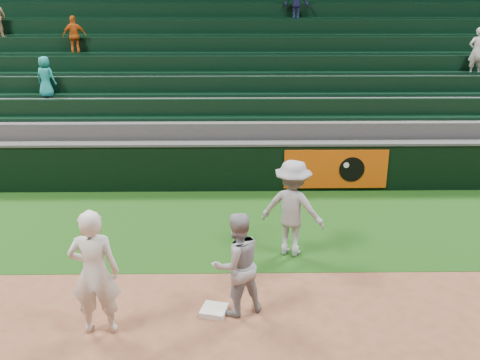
# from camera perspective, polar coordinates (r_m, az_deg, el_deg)

# --- Properties ---
(ground) EXTENTS (70.00, 70.00, 0.00)m
(ground) POSITION_cam_1_polar(r_m,az_deg,el_deg) (9.09, -3.40, -12.76)
(ground) COLOR brown
(ground) RESTS_ON ground
(foul_grass) EXTENTS (36.00, 4.20, 0.01)m
(foul_grass) POSITION_cam_1_polar(r_m,az_deg,el_deg) (11.72, -2.79, -4.81)
(foul_grass) COLOR #12390E
(foul_grass) RESTS_ON ground
(first_base) EXTENTS (0.48, 0.48, 0.09)m
(first_base) POSITION_cam_1_polar(r_m,az_deg,el_deg) (8.77, -2.77, -13.72)
(first_base) COLOR white
(first_base) RESTS_ON ground
(first_baseman) EXTENTS (0.74, 0.51, 1.98)m
(first_baseman) POSITION_cam_1_polar(r_m,az_deg,el_deg) (8.16, -15.26, -9.52)
(first_baseman) COLOR silver
(first_baseman) RESTS_ON ground
(baserunner) EXTENTS (1.02, 0.94, 1.70)m
(baserunner) POSITION_cam_1_polar(r_m,az_deg,el_deg) (8.38, -0.35, -8.95)
(baserunner) COLOR #A0A2AA
(baserunner) RESTS_ON ground
(base_coach) EXTENTS (1.40, 1.11, 1.89)m
(base_coach) POSITION_cam_1_polar(r_m,az_deg,el_deg) (10.17, 5.61, -3.02)
(base_coach) COLOR #9EA1AC
(base_coach) RESTS_ON foul_grass
(field_wall) EXTENTS (36.00, 0.45, 1.25)m
(field_wall) POSITION_cam_1_polar(r_m,az_deg,el_deg) (13.54, -2.43, 1.50)
(field_wall) COLOR black
(field_wall) RESTS_ON ground
(stadium_seating) EXTENTS (36.00, 5.95, 5.12)m
(stadium_seating) POSITION_cam_1_polar(r_m,az_deg,el_deg) (16.92, -2.24, 8.98)
(stadium_seating) COLOR #3B3B3E
(stadium_seating) RESTS_ON ground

